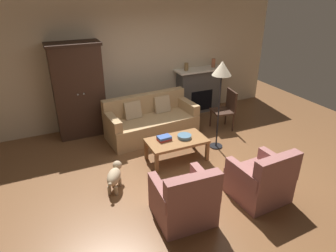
{
  "coord_description": "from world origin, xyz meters",
  "views": [
    {
      "loc": [
        -2.17,
        -4.0,
        3.03
      ],
      "look_at": [
        -0.02,
        0.72,
        0.55
      ],
      "focal_mm": 32.05,
      "sensor_mm": 36.0,
      "label": 1
    }
  ],
  "objects_px": {
    "fireplace": "(199,90)",
    "book_stack": "(164,138)",
    "mantel_vase_bronze": "(186,67)",
    "coffee_table": "(177,142)",
    "floor_lamp": "(222,74)",
    "dog": "(114,176)",
    "fruit_bowl": "(184,136)",
    "mantel_vase_terracotta": "(213,63)",
    "armchair_near_left": "(184,201)",
    "couch": "(151,122)",
    "armchair_near_right": "(261,181)",
    "armoire": "(79,90)",
    "side_chair_wooden": "(226,107)"
  },
  "relations": [
    {
      "from": "fireplace",
      "to": "book_stack",
      "type": "bearing_deg",
      "value": -133.78
    },
    {
      "from": "mantel_vase_bronze",
      "to": "coffee_table",
      "type": "bearing_deg",
      "value": -121.62
    },
    {
      "from": "floor_lamp",
      "to": "dog",
      "type": "height_order",
      "value": "floor_lamp"
    },
    {
      "from": "fireplace",
      "to": "dog",
      "type": "height_order",
      "value": "fireplace"
    },
    {
      "from": "fruit_bowl",
      "to": "book_stack",
      "type": "height_order",
      "value": "book_stack"
    },
    {
      "from": "coffee_table",
      "to": "mantel_vase_terracotta",
      "type": "relative_size",
      "value": 5.12
    },
    {
      "from": "coffee_table",
      "to": "fruit_bowl",
      "type": "xyz_separation_m",
      "value": [
        0.16,
        0.0,
        0.09
      ]
    },
    {
      "from": "mantel_vase_terracotta",
      "to": "armchair_near_left",
      "type": "relative_size",
      "value": 0.24
    },
    {
      "from": "fruit_bowl",
      "to": "floor_lamp",
      "type": "distance_m",
      "value": 1.34
    },
    {
      "from": "mantel_vase_bronze",
      "to": "couch",
      "type": "bearing_deg",
      "value": -148.18
    },
    {
      "from": "armchair_near_right",
      "to": "dog",
      "type": "distance_m",
      "value": 2.28
    },
    {
      "from": "fireplace",
      "to": "mantel_vase_bronze",
      "type": "relative_size",
      "value": 6.94
    },
    {
      "from": "coffee_table",
      "to": "dog",
      "type": "relative_size",
      "value": 2.14
    },
    {
      "from": "coffee_table",
      "to": "couch",
      "type": "bearing_deg",
      "value": 93.35
    },
    {
      "from": "couch",
      "to": "fruit_bowl",
      "type": "xyz_separation_m",
      "value": [
        0.23,
        -1.14,
        0.13
      ]
    },
    {
      "from": "fruit_bowl",
      "to": "dog",
      "type": "distance_m",
      "value": 1.52
    },
    {
      "from": "book_stack",
      "to": "armoire",
      "type": "bearing_deg",
      "value": 123.64
    },
    {
      "from": "coffee_table",
      "to": "side_chair_wooden",
      "type": "height_order",
      "value": "side_chair_wooden"
    },
    {
      "from": "fireplace",
      "to": "armoire",
      "type": "xyz_separation_m",
      "value": [
        -2.95,
        -0.08,
        0.43
      ]
    },
    {
      "from": "fruit_bowl",
      "to": "mantel_vase_bronze",
      "type": "relative_size",
      "value": 1.43
    },
    {
      "from": "mantel_vase_bronze",
      "to": "side_chair_wooden",
      "type": "relative_size",
      "value": 0.2
    },
    {
      "from": "armoire",
      "to": "floor_lamp",
      "type": "xyz_separation_m",
      "value": [
        2.34,
        -1.75,
        0.53
      ]
    },
    {
      "from": "armchair_near_right",
      "to": "mantel_vase_terracotta",
      "type": "bearing_deg",
      "value": 69.88
    },
    {
      "from": "coffee_table",
      "to": "mantel_vase_terracotta",
      "type": "height_order",
      "value": "mantel_vase_terracotta"
    },
    {
      "from": "mantel_vase_bronze",
      "to": "armchair_near_right",
      "type": "xyz_separation_m",
      "value": [
        -0.51,
        -3.46,
        -0.9
      ]
    },
    {
      "from": "mantel_vase_bronze",
      "to": "armchair_near_right",
      "type": "bearing_deg",
      "value": -98.34
    },
    {
      "from": "armchair_near_right",
      "to": "floor_lamp",
      "type": "bearing_deg",
      "value": 80.41
    },
    {
      "from": "fireplace",
      "to": "dog",
      "type": "distance_m",
      "value": 3.69
    },
    {
      "from": "mantel_vase_bronze",
      "to": "mantel_vase_terracotta",
      "type": "xyz_separation_m",
      "value": [
        0.76,
        0.0,
        0.02
      ]
    },
    {
      "from": "fruit_bowl",
      "to": "side_chair_wooden",
      "type": "distance_m",
      "value": 1.63
    },
    {
      "from": "side_chair_wooden",
      "to": "floor_lamp",
      "type": "height_order",
      "value": "floor_lamp"
    },
    {
      "from": "fruit_bowl",
      "to": "coffee_table",
      "type": "bearing_deg",
      "value": -179.21
    },
    {
      "from": "armoire",
      "to": "couch",
      "type": "height_order",
      "value": "armoire"
    },
    {
      "from": "fireplace",
      "to": "book_stack",
      "type": "distance_m",
      "value": 2.56
    },
    {
      "from": "couch",
      "to": "dog",
      "type": "height_order",
      "value": "couch"
    },
    {
      "from": "book_stack",
      "to": "mantel_vase_bronze",
      "type": "distance_m",
      "value": 2.42
    },
    {
      "from": "mantel_vase_terracotta",
      "to": "dog",
      "type": "height_order",
      "value": "mantel_vase_terracotta"
    },
    {
      "from": "mantel_vase_terracotta",
      "to": "armchair_near_right",
      "type": "height_order",
      "value": "mantel_vase_terracotta"
    },
    {
      "from": "couch",
      "to": "mantel_vase_bronze",
      "type": "height_order",
      "value": "mantel_vase_bronze"
    },
    {
      "from": "armoire",
      "to": "floor_lamp",
      "type": "distance_m",
      "value": 2.97
    },
    {
      "from": "fireplace",
      "to": "side_chair_wooden",
      "type": "distance_m",
      "value": 1.17
    },
    {
      "from": "armchair_near_left",
      "to": "floor_lamp",
      "type": "bearing_deg",
      "value": 45.42
    },
    {
      "from": "mantel_vase_bronze",
      "to": "floor_lamp",
      "type": "bearing_deg",
      "value": -97.2
    },
    {
      "from": "floor_lamp",
      "to": "fireplace",
      "type": "bearing_deg",
      "value": 71.59
    },
    {
      "from": "side_chair_wooden",
      "to": "armoire",
      "type": "bearing_deg",
      "value": 159.92
    },
    {
      "from": "book_stack",
      "to": "fireplace",
      "type": "bearing_deg",
      "value": 46.22
    },
    {
      "from": "mantel_vase_terracotta",
      "to": "fruit_bowl",
      "type": "bearing_deg",
      "value": -132.92
    },
    {
      "from": "coffee_table",
      "to": "armchair_near_right",
      "type": "height_order",
      "value": "armchair_near_right"
    },
    {
      "from": "mantel_vase_terracotta",
      "to": "floor_lamp",
      "type": "height_order",
      "value": "floor_lamp"
    },
    {
      "from": "mantel_vase_bronze",
      "to": "fireplace",
      "type": "bearing_deg",
      "value": 2.7
    }
  ]
}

